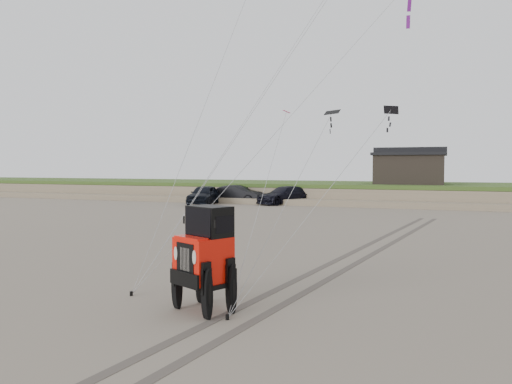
# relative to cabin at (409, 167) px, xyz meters

# --- Properties ---
(ground) EXTENTS (160.00, 160.00, 0.00)m
(ground) POSITION_rel_cabin_xyz_m (-2.00, -37.00, -3.24)
(ground) COLOR #6B6054
(ground) RESTS_ON ground
(dune_ridge) EXTENTS (160.00, 14.25, 1.73)m
(dune_ridge) POSITION_rel_cabin_xyz_m (-2.00, 0.50, -2.42)
(dune_ridge) COLOR #7A6B54
(dune_ridge) RESTS_ON ground
(cabin) EXTENTS (6.40, 5.40, 3.35)m
(cabin) POSITION_rel_cabin_xyz_m (0.00, 0.00, 0.00)
(cabin) COLOR black
(cabin) RESTS_ON dune_ridge
(truck_a) EXTENTS (2.75, 5.23, 1.70)m
(truck_a) POSITION_rel_cabin_xyz_m (-16.71, -8.55, -2.39)
(truck_a) COLOR black
(truck_a) RESTS_ON ground
(truck_b) EXTENTS (4.91, 1.81, 1.60)m
(truck_b) POSITION_rel_cabin_xyz_m (-14.60, -5.97, -2.44)
(truck_b) COLOR black
(truck_b) RESTS_ON ground
(truck_c) EXTENTS (4.78, 5.77, 1.58)m
(truck_c) POSITION_rel_cabin_xyz_m (-10.15, -5.85, -2.45)
(truck_c) COLOR black
(truck_c) RESTS_ON ground
(jeep) EXTENTS (4.32, 5.70, 1.95)m
(jeep) POSITION_rel_cabin_xyz_m (-2.21, -37.51, -2.26)
(jeep) COLOR red
(jeep) RESTS_ON ground
(man) EXTENTS (0.78, 0.67, 1.80)m
(man) POSITION_rel_cabin_xyz_m (-2.86, -36.16, -2.34)
(man) COLOR #80A2C6
(man) RESTS_ON ground
(stake_main) EXTENTS (0.08, 0.08, 0.12)m
(stake_main) POSITION_rel_cabin_xyz_m (-4.58, -36.95, -3.18)
(stake_main) COLOR black
(stake_main) RESTS_ON ground
(stake_aux) EXTENTS (0.08, 0.08, 0.12)m
(stake_aux) POSITION_rel_cabin_xyz_m (-1.43, -37.93, -3.18)
(stake_aux) COLOR black
(stake_aux) RESTS_ON ground
(tire_tracks) EXTENTS (5.22, 29.74, 0.01)m
(tire_tracks) POSITION_rel_cabin_xyz_m (0.00, -29.00, -3.23)
(tire_tracks) COLOR #4C443D
(tire_tracks) RESTS_ON ground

